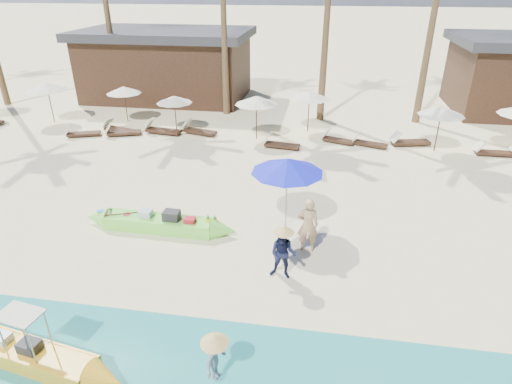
% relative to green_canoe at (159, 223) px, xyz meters
% --- Properties ---
extents(ground, '(240.00, 240.00, 0.00)m').
position_rel_green_canoe_xyz_m(ground, '(2.62, -1.17, -0.24)').
color(ground, beige).
rests_on(ground, ground).
extents(green_canoe, '(5.62, 0.81, 0.71)m').
position_rel_green_canoe_xyz_m(green_canoe, '(0.00, 0.00, 0.00)').
color(green_canoe, '#73E846').
rests_on(green_canoe, ground).
extents(yellow_canoe, '(5.28, 1.23, 1.38)m').
position_rel_green_canoe_xyz_m(yellow_canoe, '(-0.89, -5.49, -0.02)').
color(yellow_canoe, yellow).
rests_on(yellow_canoe, ground).
extents(tourist, '(0.65, 0.46, 1.70)m').
position_rel_green_canoe_xyz_m(tourist, '(4.72, -0.38, 0.61)').
color(tourist, tan).
rests_on(tourist, ground).
extents(vendor_green, '(0.78, 0.64, 1.47)m').
position_rel_green_canoe_xyz_m(vendor_green, '(4.14, -1.78, 0.49)').
color(vendor_green, '#131735').
rests_on(vendor_green, ground).
extents(vendor_yellow, '(0.54, 0.72, 0.99)m').
position_rel_green_canoe_xyz_m(vendor_yellow, '(3.21, -5.39, 0.43)').
color(vendor_yellow, gray).
rests_on(vendor_yellow, ground).
extents(blue_umbrella, '(2.24, 2.24, 2.41)m').
position_rel_green_canoe_xyz_m(blue_umbrella, '(3.97, 0.79, 1.93)').
color(blue_umbrella, '#99999E').
rests_on(blue_umbrella, ground).
extents(resort_parasol_2, '(2.12, 2.12, 2.19)m').
position_rel_green_canoe_xyz_m(resort_parasol_2, '(-9.91, 9.96, 1.73)').
color(resort_parasol_2, '#382417').
rests_on(resort_parasol_2, ground).
extents(resort_parasol_3, '(1.90, 1.90, 1.96)m').
position_rel_green_canoe_xyz_m(resort_parasol_3, '(-5.88, 10.71, 1.52)').
color(resort_parasol_3, '#382417').
rests_on(resort_parasol_3, ground).
extents(lounger_3_left, '(1.77, 1.05, 0.58)m').
position_rel_green_canoe_xyz_m(lounger_3_left, '(-7.13, 7.93, -0.05)').
color(lounger_3_left, '#382417').
rests_on(lounger_3_left, ground).
extents(lounger_3_right, '(1.89, 1.07, 0.61)m').
position_rel_green_canoe_xyz_m(lounger_3_right, '(-5.58, 8.85, -0.04)').
color(lounger_3_right, '#382417').
rests_on(lounger_3_right, ground).
extents(resort_parasol_4, '(1.84, 1.84, 1.89)m').
position_rel_green_canoe_xyz_m(resort_parasol_4, '(-2.59, 9.44, 1.47)').
color(resort_parasol_4, '#382417').
rests_on(resort_parasol_4, ground).
extents(lounger_4_left, '(1.84, 1.08, 0.60)m').
position_rel_green_canoe_xyz_m(lounger_4_left, '(-5.18, 8.38, -0.04)').
color(lounger_4_left, '#382417').
rests_on(lounger_4_left, ground).
extents(lounger_4_right, '(2.00, 0.86, 0.66)m').
position_rel_green_canoe_xyz_m(lounger_4_right, '(-3.28, 9.01, -0.02)').
color(lounger_4_right, '#382417').
rests_on(lounger_4_right, ground).
extents(resort_parasol_5, '(2.10, 2.10, 2.17)m').
position_rel_green_canoe_xyz_m(resort_parasol_5, '(1.71, 9.03, 1.71)').
color(resort_parasol_5, '#382417').
rests_on(resort_parasol_5, ground).
extents(lounger_5_left, '(1.91, 1.01, 0.62)m').
position_rel_green_canoe_xyz_m(lounger_5_left, '(-1.40, 9.24, -0.03)').
color(lounger_5_left, '#382417').
rests_on(lounger_5_left, ground).
extents(resort_parasol_6, '(2.05, 2.05, 2.11)m').
position_rel_green_canoe_xyz_m(resort_parasol_6, '(4.18, 10.66, 1.66)').
color(resort_parasol_6, '#382417').
rests_on(resort_parasol_6, ground).
extents(lounger_6_left, '(1.79, 0.77, 0.59)m').
position_rel_green_canoe_xyz_m(lounger_6_left, '(2.99, 7.92, -0.04)').
color(lounger_6_left, '#382417').
rests_on(lounger_6_left, ground).
extents(lounger_6_right, '(1.70, 1.01, 0.55)m').
position_rel_green_canoe_xyz_m(lounger_6_right, '(5.67, 9.07, -0.06)').
color(lounger_6_right, '#382417').
rests_on(lounger_6_right, ground).
extents(resort_parasol_7, '(2.06, 2.06, 2.12)m').
position_rel_green_canoe_xyz_m(resort_parasol_7, '(10.16, 8.66, 1.67)').
color(resort_parasol_7, '#382417').
rests_on(resort_parasol_7, ground).
extents(lounger_7_left, '(1.70, 0.99, 0.55)m').
position_rel_green_canoe_xyz_m(lounger_7_left, '(7.16, 8.82, -0.06)').
color(lounger_7_left, '#382417').
rests_on(lounger_7_left, ground).
extents(lounger_7_right, '(1.97, 0.98, 0.64)m').
position_rel_green_canoe_xyz_m(lounger_7_right, '(9.05, 9.22, -0.03)').
color(lounger_7_right, '#382417').
rests_on(lounger_7_right, ground).
extents(lounger_8_left, '(1.66, 0.52, 0.56)m').
position_rel_green_canoe_xyz_m(lounger_8_left, '(12.58, 8.47, -0.05)').
color(lounger_8_left, '#382417').
rests_on(lounger_8_left, ground).
extents(pavilion_west, '(10.80, 6.60, 4.30)m').
position_rel_green_canoe_xyz_m(pavilion_west, '(-5.38, 16.33, 1.95)').
color(pavilion_west, '#382417').
rests_on(pavilion_west, ground).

